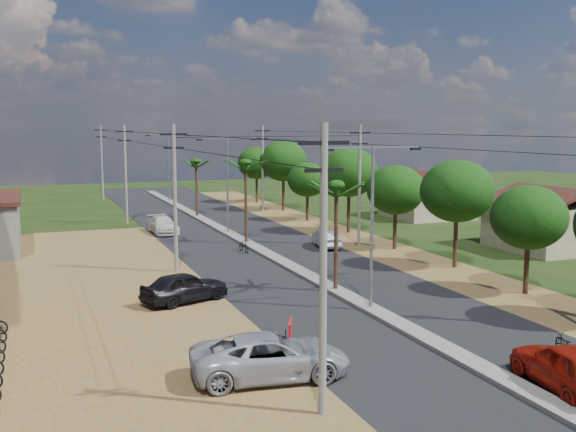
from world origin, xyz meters
name	(u,v)px	position (x,y,z in m)	size (l,w,h in m)	color
ground	(370,311)	(0.00, 0.00, 0.00)	(160.00, 160.00, 0.00)	black
road	(268,255)	(0.00, 15.00, 0.02)	(12.00, 110.00, 0.04)	black
median	(254,247)	(0.00, 18.00, 0.09)	(1.00, 90.00, 0.18)	#605E56
dirt_lot_west	(39,299)	(-15.00, 8.00, 0.02)	(18.00, 46.00, 0.04)	brown
dirt_shoulder_east	(377,247)	(8.50, 15.00, 0.01)	(5.00, 90.00, 0.03)	brown
house_east_near	(551,216)	(20.00, 10.00, 2.39)	(7.60, 7.50, 4.60)	gray
house_east_far	(427,193)	(21.00, 28.00, 2.39)	(7.60, 7.50, 4.60)	gray
tree_east_b	(529,218)	(9.30, 0.00, 4.11)	(4.00, 4.00, 5.83)	black
tree_east_c	(457,191)	(9.70, 7.00, 4.86)	(4.60, 4.60, 6.83)	black
tree_east_d	(396,190)	(9.40, 14.00, 4.34)	(4.20, 4.20, 6.13)	black
tree_east_e	(349,172)	(9.60, 22.00, 5.09)	(4.80, 4.80, 7.14)	black
tree_east_f	(307,180)	(9.20, 30.00, 3.89)	(3.80, 3.80, 5.52)	black
tree_east_g	(283,161)	(9.80, 38.00, 5.24)	(5.00, 5.00, 7.38)	black
tree_east_h	(257,163)	(9.50, 46.00, 4.64)	(4.40, 4.40, 6.52)	black
palm_median_near	(336,190)	(0.00, 4.00, 5.54)	(2.00, 2.00, 6.15)	black
palm_median_mid	(246,166)	(0.00, 20.00, 5.90)	(2.00, 2.00, 6.55)	black
palm_median_far	(196,164)	(0.00, 36.00, 5.26)	(2.00, 2.00, 5.85)	black
streetlight_near	(372,213)	(0.00, 0.00, 4.79)	(5.10, 0.18, 8.00)	gray
streetlight_mid	(227,176)	(0.00, 25.00, 4.79)	(5.10, 0.18, 8.00)	gray
streetlight_far	(168,162)	(0.00, 50.00, 4.79)	(5.10, 0.18, 8.00)	gray
utility_pole_w_a	(323,264)	(-7.00, -10.00, 4.76)	(1.60, 0.24, 9.00)	#605E56
utility_pole_w_b	(175,195)	(-7.00, 12.00, 4.76)	(1.60, 0.24, 9.00)	#605E56
utility_pole_w_c	(126,172)	(-7.00, 34.00, 4.76)	(1.60, 0.24, 9.00)	#605E56
utility_pole_w_d	(102,161)	(-7.00, 55.00, 4.76)	(1.60, 0.24, 9.00)	#605E56
utility_pole_e_b	(359,183)	(7.50, 16.00, 4.76)	(1.60, 0.24, 9.00)	#605E56
utility_pole_e_c	(263,166)	(7.50, 38.00, 4.76)	(1.60, 0.24, 9.00)	#605E56
car_red_near	(568,368)	(1.50, -11.24, 0.82)	(1.94, 4.81, 1.64)	maroon
car_silver_mid	(326,239)	(5.00, 16.31, 0.66)	(1.39, 3.99, 1.31)	#A9ABB1
car_white_far	(163,225)	(-5.00, 27.19, 0.68)	(1.91, 4.71, 1.37)	beige
car_parked_silver	(270,357)	(-7.50, -6.58, 0.78)	(2.60, 5.64, 1.57)	#A9ABB1
car_parked_dark	(185,288)	(-8.07, 4.76, 0.77)	(1.83, 4.54, 1.55)	black
moto_rider_east	(565,345)	(4.06, -8.41, 0.42)	(0.55, 1.58, 0.83)	black
moto_rider_west_a	(244,246)	(-1.20, 16.72, 0.45)	(0.60, 1.73, 0.91)	black
moto_rider_west_b	(171,220)	(-3.39, 31.69, 0.47)	(0.45, 1.58, 0.95)	black
roadside_sign	(290,333)	(-5.50, -3.41, 0.51)	(0.58, 1.16, 1.02)	red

